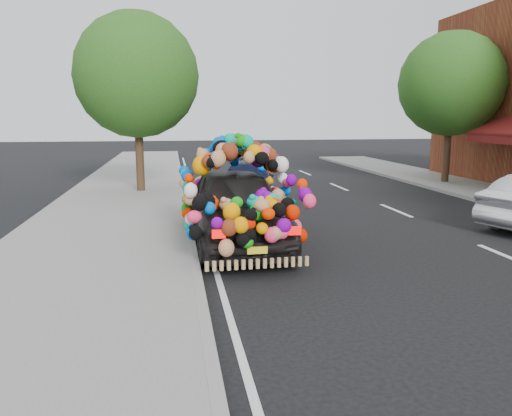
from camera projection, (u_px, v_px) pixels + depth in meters
The scene contains 8 objects.
ground at pixel (329, 268), 8.88m from camera, with size 100.00×100.00×0.00m, color black.
sidewalk at pixel (77, 277), 8.17m from camera, with size 4.00×60.00×0.12m, color gray.
kerb at pixel (196, 271), 8.49m from camera, with size 0.15×60.00×0.13m, color gray.
lane_markings at pixel (511, 258), 9.47m from camera, with size 6.00×50.00×0.01m, color silver, non-canonical shape.
tree_near_sidewalk at pixel (136, 76), 16.75m from camera, with size 4.20×4.20×6.13m.
tree_far_b at pixel (451, 84), 19.19m from camera, with size 4.00×4.00×5.90m.
plush_art_car at pixel (236, 190), 10.38m from camera, with size 2.33×4.89×2.23m.
navy_sedan at pixel (247, 181), 16.09m from camera, with size 1.71×4.20×1.22m, color black.
Camera 1 is at (-2.70, -8.21, 2.64)m, focal length 35.00 mm.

